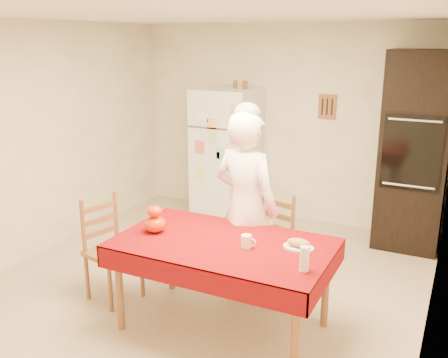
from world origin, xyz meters
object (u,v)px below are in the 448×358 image
Objects in this scene: dining_table at (223,250)px; bread_plate at (298,248)px; oven_cabinet at (414,152)px; coffee_mug at (246,241)px; pumpkin_lower at (155,224)px; seated_woman at (246,208)px; chair_far at (269,240)px; wine_glass at (304,259)px; chair_left at (109,244)px; refrigerator at (227,155)px.

bread_plate reaches higher than dining_table.
oven_cabinet is 22.00× the size of coffee_mug.
coffee_mug is 0.56× the size of pumpkin_lower.
bread_plate is at bearing 158.48° from seated_woman.
pumpkin_lower is at bearing -177.13° from coffee_mug.
chair_far reaches higher than dining_table.
pumpkin_lower is at bearing 173.76° from wine_glass.
coffee_mug is 0.55m from wine_glass.
pumpkin_lower is (-0.81, -0.04, 0.02)m from coffee_mug.
dining_table is 0.59m from bread_plate.
oven_cabinet is 1.26× the size of seated_woman.
pumpkin_lower is at bearing -84.18° from chair_left.
seated_woman is (1.11, -1.89, 0.02)m from refrigerator.
chair_far is at bearing -121.25° from oven_cabinet.
bread_plate is at bearing 13.27° from dining_table.
chair_far reaches higher than pumpkin_lower.
chair_far is 0.85m from coffee_mug.
chair_far reaches higher than coffee_mug.
wine_glass is (-0.41, -2.67, -0.25)m from oven_cabinet.
coffee_mug is (-0.92, -2.49, -0.29)m from oven_cabinet.
coffee_mug is 0.42× the size of bread_plate.
pumpkin_lower is (0.57, -0.08, 0.32)m from chair_left.
chair_far is at bearing 97.92° from coffee_mug.
chair_left reaches higher than pumpkin_lower.
seated_woman reaches higher than chair_far.
oven_cabinet reaches higher than chair_left.
wine_glass is (0.52, -0.19, 0.04)m from coffee_mug.
bread_plate is at bearing -36.41° from chair_far.
oven_cabinet is 3.41m from chair_left.
refrigerator is 2.79m from coffee_mug.
seated_woman is (-0.14, -0.23, 0.36)m from chair_far.
seated_woman is at bearing -103.82° from chair_far.
seated_woman reaches higher than refrigerator.
refrigerator is 2.69m from dining_table.
chair_left is 1.41m from coffee_mug.
wine_glass is at bearing -66.17° from bread_plate.
dining_table is 0.77m from wine_glass.
coffee_mug is at bearing -4.80° from dining_table.
coffee_mug is (1.38, -0.04, 0.30)m from chair_left.
refrigerator is at bearing -178.82° from oven_cabinet.
wine_glass reaches higher than bread_plate.
chair_left is 1.77m from bread_plate.
chair_far is at bearing -53.02° from refrigerator.
chair_far is (-1.03, -1.70, -0.59)m from oven_cabinet.
chair_far is 9.50× the size of coffee_mug.
dining_table is 0.24m from coffee_mug.
chair_left is (-1.27, -0.74, 0.00)m from chair_far.
oven_cabinet reaches higher than wine_glass.
pumpkin_lower is 1.33m from wine_glass.
chair_far is 1.00× the size of chair_left.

